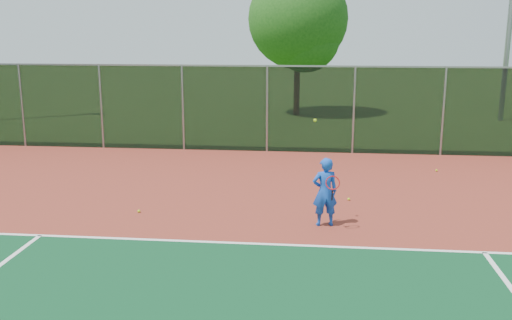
{
  "coord_description": "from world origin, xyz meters",
  "views": [
    {
      "loc": [
        -1.32,
        -7.74,
        4.24
      ],
      "look_at": [
        -2.66,
        5.0,
        1.3
      ],
      "focal_mm": 40.0,
      "sensor_mm": 36.0,
      "label": 1
    }
  ],
  "objects": [
    {
      "name": "practice_ball_0",
      "position": [
        -5.41,
        4.74,
        0.06
      ],
      "size": [
        0.07,
        0.07,
        0.07
      ],
      "primitive_type": "sphere",
      "color": "#B8DA19",
      "rests_on": "court_apron"
    },
    {
      "name": "tree_back_left",
      "position": [
        -2.18,
        21.08,
        4.53
      ],
      "size": [
        4.92,
        4.92,
        7.23
      ],
      "color": "#3D2616",
      "rests_on": "ground"
    },
    {
      "name": "fence_back",
      "position": [
        0.0,
        12.0,
        1.56
      ],
      "size": [
        30.0,
        0.06,
        3.03
      ],
      "color": "black",
      "rests_on": "court_apron"
    },
    {
      "name": "practice_ball_3",
      "position": [
        2.39,
        9.57,
        0.06
      ],
      "size": [
        0.07,
        0.07,
        0.07
      ],
      "primitive_type": "sphere",
      "color": "#B8DA19",
      "rests_on": "court_apron"
    },
    {
      "name": "court_apron",
      "position": [
        0.0,
        2.0,
        0.01
      ],
      "size": [
        30.0,
        20.0,
        0.02
      ],
      "primitive_type": "cube",
      "color": "maroon",
      "rests_on": "ground"
    },
    {
      "name": "practice_ball_2",
      "position": [
        -0.43,
        6.24,
        0.06
      ],
      "size": [
        0.07,
        0.07,
        0.07
      ],
      "primitive_type": "sphere",
      "color": "#B8DA19",
      "rests_on": "court_apron"
    },
    {
      "name": "tennis_player",
      "position": [
        -1.07,
        4.3,
        0.79
      ],
      "size": [
        0.62,
        0.65,
        2.36
      ],
      "color": "blue",
      "rests_on": "court_apron"
    }
  ]
}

